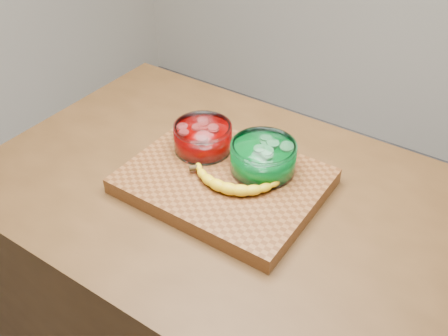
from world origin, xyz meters
The scene contains 5 objects.
counter centered at (0.00, 0.00, 0.45)m, with size 1.20×0.80×0.90m, color #513318.
cutting_board centered at (0.00, 0.00, 0.92)m, with size 0.45×0.35×0.04m, color brown.
bowl_red centered at (-0.10, 0.06, 0.97)m, with size 0.15×0.15×0.07m.
bowl_green centered at (0.07, 0.07, 0.98)m, with size 0.16×0.16×0.07m.
banana centered at (0.03, -0.02, 0.96)m, with size 0.23×0.13×0.03m, color yellow, non-canonical shape.
Camera 1 is at (0.51, -0.76, 1.69)m, focal length 40.00 mm.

